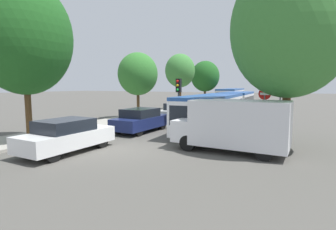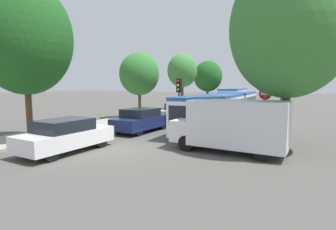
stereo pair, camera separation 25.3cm
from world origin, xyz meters
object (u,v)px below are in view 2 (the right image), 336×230
Objects in this scene: white_van at (233,124)px; tree_left_mid at (139,74)px; queued_car_navy at (141,120)px; queued_car_red at (204,107)px; city_bus_rear at (234,96)px; tree_left_far at (182,72)px; traffic_light at (179,92)px; articulated_bus at (225,107)px; direction_sign_post at (281,92)px; tree_left_near at (25,38)px; no_entry_sign at (265,104)px; tree_right_near at (291,31)px; queued_car_silver at (181,112)px; queued_car_white at (66,135)px; tree_left_distant at (208,76)px.

tree_left_mid is at bearing -35.63° from white_van.
queued_car_navy is 1.05× the size of queued_car_red.
city_bus_rear is 11.36m from tree_left_far.
articulated_bus is at bearing 158.76° from traffic_light.
city_bus_rear is 23.44m from traffic_light.
direction_sign_post is 14.34m from tree_left_near.
no_entry_sign is 4.75m from tree_right_near.
city_bus_rear is at bearing 2.98° from queued_car_silver.
queued_car_white is 12.33m from tree_left_mid.
articulated_bus is 4.95m from no_entry_sign.
traffic_light is at bearing -33.64° from tree_left_mid.
queued_car_red is at bearing -63.28° from white_van.
tree_left_far reaches higher than queued_car_red.
city_bus_rear reaches higher than articulated_bus.
tree_left_far is (-11.87, 12.08, 2.03)m from direction_sign_post.
tree_left_distant reaches higher than white_van.
tree_right_near reaches higher than tree_left_far.
white_van is 5.71m from direction_sign_post.
queued_car_white is at bearing -83.54° from tree_left_distant.
queued_car_red is 1.47× the size of no_entry_sign.
queued_car_white is 1.04× the size of queued_car_red.
tree_left_mid is at bearing 91.09° from tree_left_near.
tree_left_distant is at bearing 10.82° from queued_car_navy.
queued_car_red is (0.14, 11.47, -0.04)m from queued_car_navy.
queued_car_navy is 5.66m from queued_car_silver.
queued_car_white is at bearing -178.85° from queued_car_navy.
tree_left_near reaches higher than queued_car_silver.
tree_left_mid reaches higher than direction_sign_post.
queued_car_navy is at bearing 1.15° from queued_car_white.
queued_car_white is 12.05m from direction_sign_post.
articulated_bus is 3.62× the size of queued_car_navy.
no_entry_sign is 17.19m from tree_left_far.
traffic_light is 0.40× the size of tree_right_near.
queued_car_white is 1.20× the size of direction_sign_post.
tree_left_mid reaches higher than queued_car_silver.
queued_car_navy is 3.07m from traffic_light.
tree_left_near is at bearing 148.47° from queued_car_navy.
tree_left_distant is at bearing 8.86° from queued_car_white.
white_van is 11.15m from tree_left_near.
queued_car_red is 0.62× the size of tree_left_far.
tree_left_near is 1.42× the size of tree_left_mid.
tree_right_near reaches higher than traffic_light.
articulated_bus is 2.72× the size of tree_left_mid.
tree_left_mid reaches higher than queued_car_red.
tree_right_near reaches higher than white_van.
tree_left_mid is at bearing -89.23° from tree_left_far.
queued_car_red is at bearing -40.30° from tree_left_far.
articulated_bus is at bearing -172.92° from city_bus_rear.
queued_car_red is 1.15× the size of direction_sign_post.
queued_car_white is 21.46m from tree_left_far.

